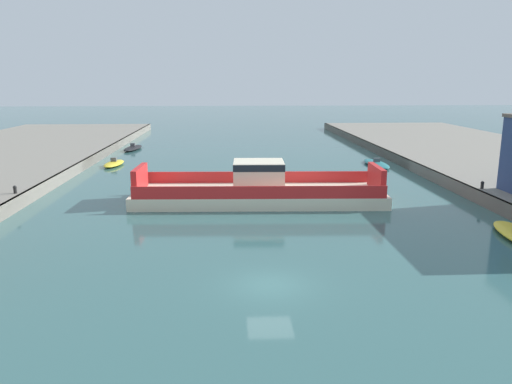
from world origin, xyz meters
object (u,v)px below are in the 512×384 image
(moored_boat_mid_left, at_px, (377,164))
(moored_boat_near_right, at_px, (114,163))
(chain_ferry, at_px, (259,190))
(moored_boat_mid_right, at_px, (133,148))

(moored_boat_mid_left, bearing_deg, moored_boat_near_right, 177.03)
(moored_boat_near_right, bearing_deg, chain_ferry, -49.49)
(moored_boat_near_right, height_order, moored_boat_mid_right, moored_boat_mid_right)
(chain_ferry, bearing_deg, moored_boat_mid_right, 116.69)
(moored_boat_near_right, bearing_deg, moored_boat_mid_right, 91.49)
(chain_ferry, bearing_deg, moored_boat_mid_left, 48.80)
(chain_ferry, relative_size, moored_boat_mid_right, 3.17)
(moored_boat_near_right, relative_size, moored_boat_mid_right, 0.81)
(moored_boat_mid_right, bearing_deg, moored_boat_mid_left, -26.20)
(moored_boat_near_right, height_order, moored_boat_mid_left, moored_boat_near_right)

